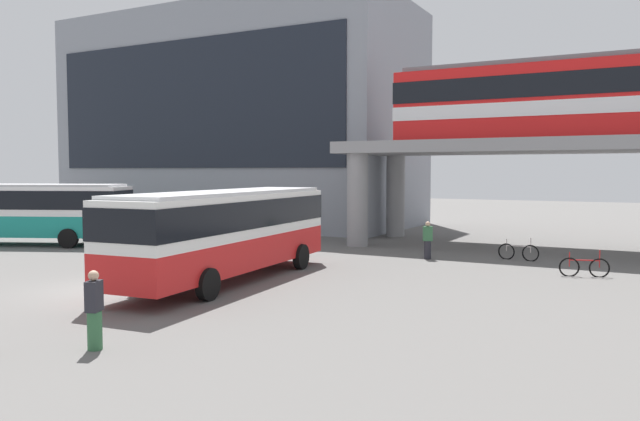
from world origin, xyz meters
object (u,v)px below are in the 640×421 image
bus_main (227,226)px  bicycle_silver (518,252)px  bus_secondary (23,207)px  train (626,96)px  pedestrian_at_kerb (94,312)px  pedestrian_near_building (428,241)px  station_building (241,121)px  bicycle_red (584,267)px

bus_main → bicycle_silver: (8.19, 10.23, -1.63)m
bus_main → bus_secondary: 16.52m
train → bus_main: size_ratio=1.94×
bus_main → pedestrian_at_kerb: bearing=-73.0°
pedestrian_near_building → pedestrian_at_kerb: 17.09m
train → bus_secondary: size_ratio=1.95×
station_building → bus_secondary: (-2.05, -17.02, -5.62)m
station_building → bus_secondary: bearing=-96.9°
train → bicycle_red: size_ratio=12.56×
train → pedestrian_near_building: train is taller
bicycle_red → pedestrian_at_kerb: (-8.63, -15.22, 0.47)m
bus_secondary → pedestrian_at_kerb: bus_secondary is taller
station_building → train: bearing=-13.9°
train → bus_main: 19.51m
bus_main → pedestrian_at_kerb: (2.52, -8.26, -1.16)m
bicycle_red → pedestrian_at_kerb: size_ratio=0.98×
station_building → pedestrian_at_kerb: 34.14m
bicycle_red → train: bearing=82.8°
train → pedestrian_near_building: (-7.54, -5.63, -6.60)m
bicycle_silver → pedestrian_near_building: size_ratio=1.06×
bicycle_silver → pedestrian_at_kerb: size_ratio=1.01×
bicycle_silver → station_building: bearing=154.5°
bus_main → pedestrian_near_building: bearing=62.4°
train → bicycle_silver: bearing=-133.5°
station_building → bus_main: size_ratio=2.30×
bus_main → pedestrian_near_building: size_ratio=6.67×
bicycle_red → pedestrian_at_kerb: bearing=-119.6°
bus_secondary → bicycle_red: (27.24, 3.16, -1.63)m
station_building → bus_main: (14.03, -20.81, -5.62)m
station_building → pedestrian_at_kerb: size_ratio=14.59×
bus_main → station_building: bearing=124.0°
bicycle_silver → train: bearing=46.5°
station_building → bicycle_silver: 25.66m
bus_secondary → pedestrian_at_kerb: (18.60, -12.06, -1.16)m
station_building → bicycle_silver: (22.22, -10.59, -7.25)m
bus_secondary → pedestrian_near_building: bus_secondary is taller
bus_secondary → pedestrian_near_building: bearing=13.4°
station_building → bus_main: station_building is taller
pedestrian_at_kerb → train: bearing=67.0°
bicycle_red → pedestrian_at_kerb: pedestrian_at_kerb is taller
train → bus_secondary: 30.56m
pedestrian_near_building → pedestrian_at_kerb: (-2.03, -16.97, 0.04)m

